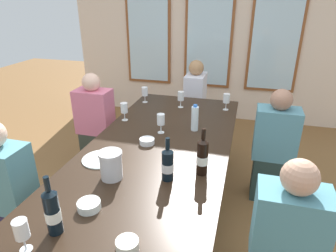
# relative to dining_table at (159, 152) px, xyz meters

# --- Properties ---
(ground_plane) EXTENTS (12.00, 12.00, 0.00)m
(ground_plane) POSITION_rel_dining_table_xyz_m (0.00, 0.00, -0.68)
(ground_plane) COLOR brown
(back_wall_with_windows) EXTENTS (4.32, 0.10, 2.90)m
(back_wall_with_windows) POSITION_rel_dining_table_xyz_m (0.00, 2.62, 0.77)
(back_wall_with_windows) COLOR beige
(back_wall_with_windows) RESTS_ON ground
(dining_table) EXTENTS (1.12, 2.53, 0.74)m
(dining_table) POSITION_rel_dining_table_xyz_m (0.00, 0.00, 0.00)
(dining_table) COLOR black
(dining_table) RESTS_ON ground
(white_plate_0) EXTENTS (0.27, 0.27, 0.01)m
(white_plate_0) POSITION_rel_dining_table_xyz_m (-0.34, -0.32, 0.06)
(white_plate_0) COLOR white
(white_plate_0) RESTS_ON dining_table
(metal_pitcher) EXTENTS (0.16, 0.16, 0.19)m
(metal_pitcher) POSITION_rel_dining_table_xyz_m (-0.16, -0.51, 0.16)
(metal_pitcher) COLOR silver
(metal_pitcher) RESTS_ON dining_table
(wine_bottle_0) EXTENTS (0.08, 0.08, 0.30)m
(wine_bottle_0) POSITION_rel_dining_table_xyz_m (0.20, -0.43, 0.17)
(wine_bottle_0) COLOR black
(wine_bottle_0) RESTS_ON dining_table
(wine_bottle_1) EXTENTS (0.08, 0.08, 0.33)m
(wine_bottle_1) POSITION_rel_dining_table_xyz_m (-0.23, -1.03, 0.19)
(wine_bottle_1) COLOR black
(wine_bottle_1) RESTS_ON dining_table
(wine_bottle_2) EXTENTS (0.08, 0.08, 0.33)m
(wine_bottle_2) POSITION_rel_dining_table_xyz_m (0.40, -0.30, 0.19)
(wine_bottle_2) COLOR black
(wine_bottle_2) RESTS_ON dining_table
(tasting_bowl_0) EXTENTS (0.13, 0.13, 0.05)m
(tasting_bowl_0) POSITION_rel_dining_table_xyz_m (-0.15, -0.83, 0.08)
(tasting_bowl_0) COLOR white
(tasting_bowl_0) RESTS_ON dining_table
(tasting_bowl_1) EXTENTS (0.11, 0.11, 0.05)m
(tasting_bowl_1) POSITION_rel_dining_table_xyz_m (0.17, -1.04, 0.09)
(tasting_bowl_1) COLOR white
(tasting_bowl_1) RESTS_ON dining_table
(tasting_bowl_2) EXTENTS (0.12, 0.12, 0.04)m
(tasting_bowl_2) POSITION_rel_dining_table_xyz_m (-0.10, 0.01, 0.08)
(tasting_bowl_2) COLOR white
(tasting_bowl_2) RESTS_ON dining_table
(water_bottle) EXTENTS (0.06, 0.06, 0.24)m
(water_bottle) POSITION_rel_dining_table_xyz_m (0.22, 0.38, 0.17)
(water_bottle) COLOR white
(water_bottle) RESTS_ON dining_table
(wine_glass_0) EXTENTS (0.07, 0.07, 0.17)m
(wine_glass_0) POSITION_rel_dining_table_xyz_m (-0.03, 0.92, 0.18)
(wine_glass_0) COLOR white
(wine_glass_0) RESTS_ON dining_table
(wine_glass_1) EXTENTS (0.07, 0.07, 0.17)m
(wine_glass_1) POSITION_rel_dining_table_xyz_m (-0.29, -1.18, 0.18)
(wine_glass_1) COLOR white
(wine_glass_1) RESTS_ON dining_table
(wine_glass_2) EXTENTS (0.07, 0.07, 0.17)m
(wine_glass_2) POSITION_rel_dining_table_xyz_m (-0.47, 0.42, 0.18)
(wine_glass_2) COLOR white
(wine_glass_2) RESTS_ON dining_table
(wine_glass_3) EXTENTS (0.07, 0.07, 0.17)m
(wine_glass_3) POSITION_rel_dining_table_xyz_m (0.44, 0.97, 0.18)
(wine_glass_3) COLOR white
(wine_glass_3) RESTS_ON dining_table
(wine_glass_4) EXTENTS (0.07, 0.07, 0.17)m
(wine_glass_4) POSITION_rel_dining_table_xyz_m (-0.05, 0.24, 0.18)
(wine_glass_4) COLOR white
(wine_glass_4) RESTS_ON dining_table
(wine_glass_5) EXTENTS (0.07, 0.07, 0.17)m
(wine_glass_5) POSITION_rel_dining_table_xyz_m (-0.45, 0.97, 0.18)
(wine_glass_5) COLOR white
(wine_glass_5) RESTS_ON dining_table
(seated_person_0) EXTENTS (0.38, 0.24, 1.11)m
(seated_person_0) POSITION_rel_dining_table_xyz_m (-0.93, -0.64, -0.15)
(seated_person_0) COLOR #272344
(seated_person_0) RESTS_ON ground
(seated_person_1) EXTENTS (0.38, 0.24, 1.11)m
(seated_person_1) POSITION_rel_dining_table_xyz_m (0.93, -0.63, -0.15)
(seated_person_1) COLOR #3A3030
(seated_person_1) RESTS_ON ground
(seated_person_2) EXTENTS (0.38, 0.24, 1.11)m
(seated_person_2) POSITION_rel_dining_table_xyz_m (-0.93, 0.67, -0.15)
(seated_person_2) COLOR #33392F
(seated_person_2) RESTS_ON ground
(seated_person_3) EXTENTS (0.38, 0.24, 1.11)m
(seated_person_3) POSITION_rel_dining_table_xyz_m (0.93, 0.60, -0.15)
(seated_person_3) COLOR #243835
(seated_person_3) RESTS_ON ground
(seated_person_4) EXTENTS (0.24, 0.38, 1.11)m
(seated_person_4) POSITION_rel_dining_table_xyz_m (0.00, 1.62, -0.15)
(seated_person_4) COLOR #292832
(seated_person_4) RESTS_ON ground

